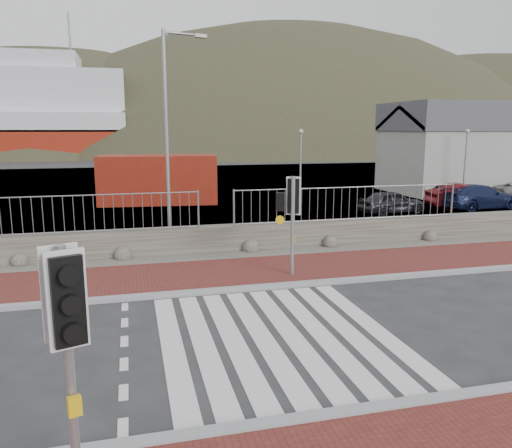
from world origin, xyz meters
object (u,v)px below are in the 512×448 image
object	(u,v)px
car_a	(392,202)
car_c	(479,197)
streetlight	(170,130)
shipping_container	(158,179)
traffic_signal_near	(66,317)
traffic_signal_far	(292,205)
car_b	(465,196)

from	to	relation	value
car_a	car_c	world-z (taller)	car_c
streetlight	car_a	size ratio (longest dim) A/B	2.19
shipping_container	car_c	size ratio (longest dim) A/B	1.44
car_a	car_c	distance (m)	5.07
streetlight	car_c	xyz separation A→B (m)	(16.24, 4.97, -3.46)
traffic_signal_near	traffic_signal_far	xyz separation A→B (m)	(5.06, 7.45, -0.03)
traffic_signal_far	streetlight	bearing A→B (deg)	-32.40
traffic_signal_far	car_b	world-z (taller)	traffic_signal_far
shipping_container	car_b	size ratio (longest dim) A/B	1.64
traffic_signal_near	streetlight	world-z (taller)	streetlight
traffic_signal_far	car_c	distance (m)	16.26
car_a	car_c	bearing A→B (deg)	-94.04
shipping_container	car_c	world-z (taller)	shipping_container
traffic_signal_far	streetlight	size ratio (longest dim) A/B	0.39
streetlight	car_b	distance (m)	16.92
streetlight	car_a	xyz separation A→B (m)	(11.18, 4.88, -3.54)
shipping_container	streetlight	bearing A→B (deg)	-85.25
traffic_signal_far	car_a	world-z (taller)	traffic_signal_far
car_b	traffic_signal_near	bearing A→B (deg)	141.64
streetlight	car_a	world-z (taller)	streetlight
streetlight	car_c	size ratio (longest dim) A/B	1.63
traffic_signal_far	car_b	xyz separation A→B (m)	(12.75, 9.58, -1.42)
shipping_container	car_c	xyz separation A→B (m)	(16.08, -6.34, -0.69)
car_a	shipping_container	bearing A→B (deg)	54.61
streetlight	car_b	world-z (taller)	streetlight
traffic_signal_near	car_a	world-z (taller)	traffic_signal_near
traffic_signal_near	car_a	distance (m)	21.31
shipping_container	car_a	world-z (taller)	shipping_container
traffic_signal_near	car_b	bearing A→B (deg)	24.52
car_a	car_c	size ratio (longest dim) A/B	0.74
shipping_container	traffic_signal_far	bearing A→B (deg)	-74.35
shipping_container	car_b	xyz separation A→B (m)	(15.52, -5.97, -0.70)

